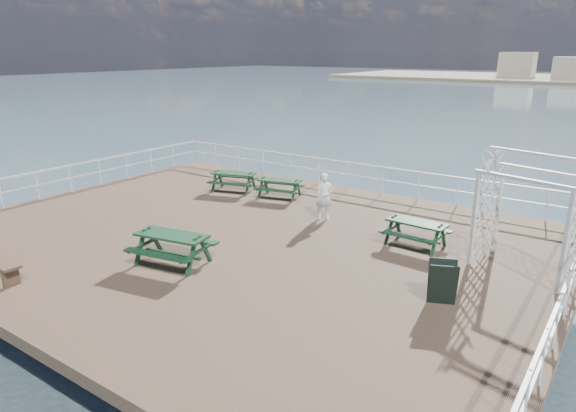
# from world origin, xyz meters

# --- Properties ---
(ground) EXTENTS (18.00, 14.00, 0.30)m
(ground) POSITION_xyz_m (0.00, 0.00, -0.15)
(ground) COLOR brown
(ground) RESTS_ON ground
(railing) EXTENTS (17.77, 13.76, 1.10)m
(railing) POSITION_xyz_m (-0.07, 2.57, 0.87)
(railing) COLOR silver
(railing) RESTS_ON ground
(picnic_table_a) EXTENTS (2.08, 1.86, 0.85)m
(picnic_table_a) POSITION_xyz_m (-3.61, 3.84, 0.54)
(picnic_table_a) COLOR #13341D
(picnic_table_a) RESTS_ON ground
(picnic_table_b) EXTENTS (1.91, 1.69, 0.79)m
(picnic_table_b) POSITION_xyz_m (-1.53, 4.12, 0.51)
(picnic_table_b) COLOR #13341D
(picnic_table_b) RESTS_ON ground
(picnic_table_c) EXTENTS (1.77, 1.46, 0.83)m
(picnic_table_c) POSITION_xyz_m (4.66, 2.27, 0.53)
(picnic_table_c) COLOR #13341D
(picnic_table_c) RESTS_ON ground
(picnic_table_d) EXTENTS (2.20, 1.90, 0.94)m
(picnic_table_d) POSITION_xyz_m (-0.11, -2.69, 0.60)
(picnic_table_d) COLOR #13341D
(picnic_table_d) RESTS_ON ground
(trellis_arbor) EXTENTS (2.72, 1.89, 3.07)m
(trellis_arbor) POSITION_xyz_m (7.60, 2.14, 1.37)
(trellis_arbor) COLOR silver
(trellis_arbor) RESTS_ON ground
(sandwich_board) EXTENTS (0.75, 0.67, 1.02)m
(sandwich_board) POSITION_xyz_m (6.49, -0.81, 0.50)
(sandwich_board) COLOR black
(sandwich_board) RESTS_ON ground
(person) EXTENTS (0.68, 0.64, 1.57)m
(person) POSITION_xyz_m (1.25, 2.81, 0.78)
(person) COLOR white
(person) RESTS_ON ground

